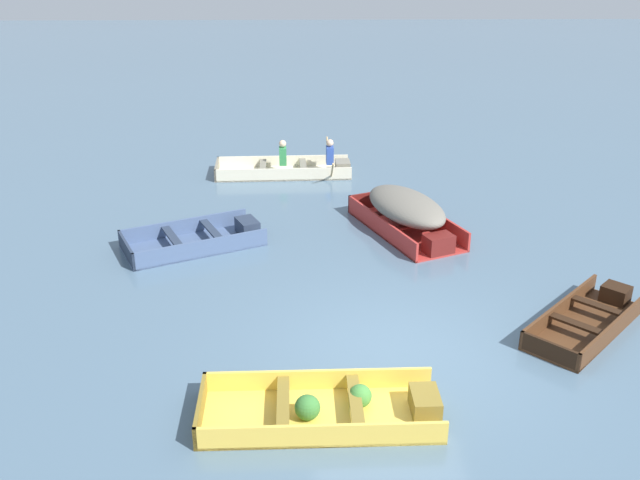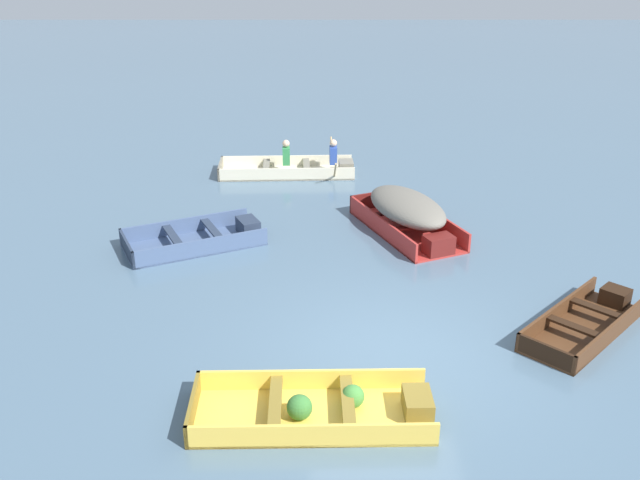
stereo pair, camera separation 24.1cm
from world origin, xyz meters
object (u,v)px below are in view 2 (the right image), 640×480
(skiff_slate_blue_far_moored, at_px, (201,238))
(rowboat_cream_with_crew, at_px, (295,167))
(skiff_red_mid_moored, at_px, (408,211))
(skiff_dark_varnish_near_moored, at_px, (588,322))
(dinghy_yellow_foreground, at_px, (323,409))

(skiff_slate_blue_far_moored, bearing_deg, rowboat_cream_with_crew, 68.18)
(skiff_red_mid_moored, xyz_separation_m, skiff_slate_blue_far_moored, (-4.16, -0.59, -0.35))
(skiff_dark_varnish_near_moored, height_order, rowboat_cream_with_crew, rowboat_cream_with_crew)
(dinghy_yellow_foreground, relative_size, skiff_dark_varnish_near_moored, 1.24)
(dinghy_yellow_foreground, height_order, skiff_red_mid_moored, skiff_red_mid_moored)
(skiff_red_mid_moored, bearing_deg, skiff_dark_varnish_near_moored, -57.47)
(skiff_slate_blue_far_moored, bearing_deg, dinghy_yellow_foreground, -66.05)
(dinghy_yellow_foreground, xyz_separation_m, skiff_slate_blue_far_moored, (-2.41, 5.42, 0.00))
(skiff_dark_varnish_near_moored, distance_m, skiff_red_mid_moored, 4.52)
(skiff_red_mid_moored, distance_m, rowboat_cream_with_crew, 4.47)
(skiff_dark_varnish_near_moored, bearing_deg, skiff_red_mid_moored, 122.53)
(skiff_slate_blue_far_moored, bearing_deg, skiff_red_mid_moored, 8.07)
(dinghy_yellow_foreground, bearing_deg, skiff_red_mid_moored, 73.75)
(dinghy_yellow_foreground, distance_m, rowboat_cream_with_crew, 9.78)
(skiff_red_mid_moored, bearing_deg, skiff_slate_blue_far_moored, -171.93)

